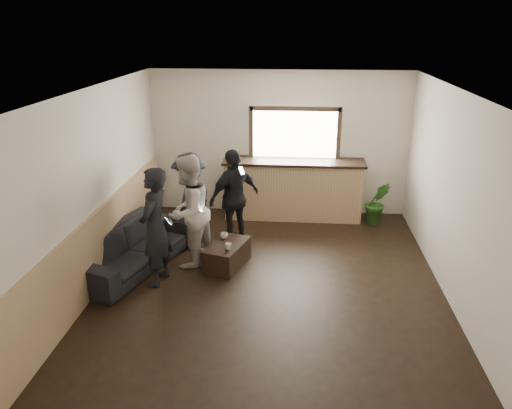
# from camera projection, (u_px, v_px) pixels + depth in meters

# --- Properties ---
(ground) EXTENTS (5.00, 6.00, 0.01)m
(ground) POSITION_uv_depth(u_px,v_px,m) (269.00, 282.00, 7.40)
(ground) COLOR black
(room_shell) EXTENTS (5.01, 6.01, 2.80)m
(room_shell) POSITION_uv_depth(u_px,v_px,m) (217.00, 187.00, 6.95)
(room_shell) COLOR silver
(room_shell) RESTS_ON ground
(bar_counter) EXTENTS (2.70, 0.68, 2.13)m
(bar_counter) POSITION_uv_depth(u_px,v_px,m) (293.00, 186.00, 9.68)
(bar_counter) COLOR tan
(bar_counter) RESTS_ON ground
(sofa) EXTENTS (1.56, 2.44, 0.67)m
(sofa) POSITION_uv_depth(u_px,v_px,m) (133.00, 247.00, 7.77)
(sofa) COLOR black
(sofa) RESTS_ON ground
(coffee_table) EXTENTS (0.70, 0.95, 0.38)m
(coffee_table) POSITION_uv_depth(u_px,v_px,m) (227.00, 255.00, 7.84)
(coffee_table) COLOR black
(coffee_table) RESTS_ON ground
(cup_a) EXTENTS (0.16, 0.16, 0.09)m
(cup_a) POSITION_uv_depth(u_px,v_px,m) (224.00, 236.00, 7.96)
(cup_a) COLOR silver
(cup_a) RESTS_ON coffee_table
(cup_b) EXTENTS (0.14, 0.14, 0.10)m
(cup_b) POSITION_uv_depth(u_px,v_px,m) (228.00, 246.00, 7.57)
(cup_b) COLOR silver
(cup_b) RESTS_ON coffee_table
(potted_plant) EXTENTS (0.49, 0.42, 0.83)m
(potted_plant) POSITION_uv_depth(u_px,v_px,m) (377.00, 203.00, 9.43)
(potted_plant) COLOR #2D6623
(potted_plant) RESTS_ON ground
(person_a) EXTENTS (0.52, 0.69, 1.76)m
(person_a) POSITION_uv_depth(u_px,v_px,m) (155.00, 227.00, 7.11)
(person_a) COLOR black
(person_a) RESTS_ON ground
(person_b) EXTENTS (0.94, 1.05, 1.78)m
(person_b) POSITION_uv_depth(u_px,v_px,m) (188.00, 211.00, 7.67)
(person_b) COLOR beige
(person_b) RESTS_ON ground
(person_c) EXTENTS (0.92, 1.19, 1.62)m
(person_c) POSITION_uv_depth(u_px,v_px,m) (191.00, 200.00, 8.39)
(person_c) COLOR black
(person_c) RESTS_ON ground
(person_d) EXTENTS (1.00, 0.96, 1.67)m
(person_d) POSITION_uv_depth(u_px,v_px,m) (234.00, 197.00, 8.46)
(person_d) COLOR black
(person_d) RESTS_ON ground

